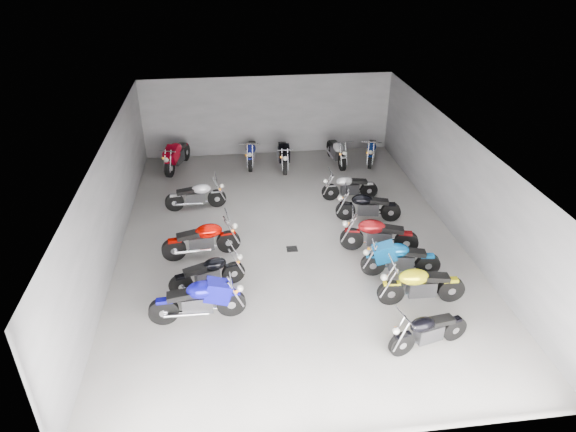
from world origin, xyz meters
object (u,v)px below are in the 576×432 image
at_px(motorcycle_left_c, 208,273).
at_px(motorcycle_right_f, 349,187).
at_px(motorcycle_right_e, 368,206).
at_px(motorcycle_back_c, 251,153).
at_px(motorcycle_back_f, 371,151).
at_px(motorcycle_right_a, 428,330).
at_px(motorcycle_right_c, 400,259).
at_px(motorcycle_left_b, 198,300).
at_px(motorcycle_right_d, 378,235).
at_px(drain_grate, 292,249).
at_px(motorcycle_right_b, 421,285).
at_px(motorcycle_left_f, 196,196).
at_px(motorcycle_back_e, 337,151).
at_px(motorcycle_back_a, 177,155).
at_px(motorcycle_back_d, 283,154).
at_px(motorcycle_left_d, 202,240).

height_order(motorcycle_left_c, motorcycle_right_f, motorcycle_left_c).
distance_m(motorcycle_right_e, motorcycle_back_c, 6.00).
bearing_deg(motorcycle_back_f, motorcycle_right_a, 100.14).
bearing_deg(motorcycle_right_a, motorcycle_right_c, -19.06).
xyz_separation_m(motorcycle_left_b, motorcycle_left_c, (0.21, 1.17, -0.07)).
bearing_deg(motorcycle_left_c, motorcycle_right_d, 87.51).
height_order(motorcycle_right_d, motorcycle_back_c, motorcycle_right_d).
xyz_separation_m(drain_grate, motorcycle_right_b, (2.83, -2.81, 0.52)).
relative_size(motorcycle_left_b, motorcycle_right_a, 1.18).
relative_size(motorcycle_left_f, motorcycle_right_a, 1.04).
xyz_separation_m(motorcycle_right_a, motorcycle_right_c, (0.24, 2.74, 0.04)).
bearing_deg(motorcycle_back_e, motorcycle_left_c, 50.85).
distance_m(motorcycle_right_d, motorcycle_back_f, 6.59).
xyz_separation_m(motorcycle_right_e, motorcycle_back_f, (1.38, 4.61, -0.02)).
bearing_deg(motorcycle_back_f, motorcycle_right_f, 80.84).
bearing_deg(drain_grate, motorcycle_right_a, -60.72).
xyz_separation_m(motorcycle_right_b, motorcycle_right_c, (-0.14, 1.20, -0.02)).
distance_m(motorcycle_right_d, motorcycle_back_a, 9.05).
bearing_deg(motorcycle_right_a, motorcycle_right_b, -27.86).
bearing_deg(motorcycle_back_d, motorcycle_right_a, 103.28).
xyz_separation_m(motorcycle_left_b, motorcycle_right_c, (5.28, 1.15, -0.04)).
bearing_deg(motorcycle_right_a, motorcycle_back_a, 15.84).
bearing_deg(motorcycle_back_a, motorcycle_back_f, -164.27).
bearing_deg(motorcycle_right_d, motorcycle_right_e, 8.44).
xyz_separation_m(motorcycle_left_f, motorcycle_right_e, (5.43, -1.48, 0.01)).
bearing_deg(drain_grate, motorcycle_left_b, -133.18).
xyz_separation_m(motorcycle_right_e, motorcycle_right_f, (-0.24, 1.53, -0.03)).
bearing_deg(motorcycle_back_e, drain_grate, 60.75).
bearing_deg(motorcycle_right_b, drain_grate, 47.40).
bearing_deg(motorcycle_back_a, motorcycle_left_c, 117.03).
bearing_deg(motorcycle_right_d, motorcycle_back_c, 39.16).
height_order(motorcycle_left_d, motorcycle_right_d, motorcycle_right_d).
bearing_deg(motorcycle_right_b, motorcycle_right_a, 168.35).
height_order(drain_grate, motorcycle_back_d, motorcycle_back_d).
xyz_separation_m(motorcycle_right_a, motorcycle_back_f, (1.55, 10.38, 0.01)).
xyz_separation_m(drain_grate, motorcycle_left_c, (-2.38, -1.59, 0.48)).
relative_size(drain_grate, motorcycle_right_a, 0.16).
relative_size(motorcycle_right_a, motorcycle_back_a, 0.86).
bearing_deg(motorcycle_right_c, motorcycle_back_c, 30.77).
bearing_deg(motorcycle_right_b, motorcycle_left_b, 91.75).
relative_size(motorcycle_left_d, motorcycle_right_d, 1.00).
bearing_deg(drain_grate, motorcycle_left_c, -146.29).
bearing_deg(motorcycle_right_e, motorcycle_back_d, 34.90).
xyz_separation_m(motorcycle_right_c, motorcycle_right_d, (-0.24, 1.23, 0.03)).
height_order(motorcycle_back_a, motorcycle_back_f, motorcycle_back_a).
height_order(motorcycle_back_d, motorcycle_back_f, motorcycle_back_d).
height_order(motorcycle_right_e, motorcycle_back_c, motorcycle_back_c).
bearing_deg(motorcycle_left_b, motorcycle_back_f, 139.50).
bearing_deg(motorcycle_right_e, drain_grate, 127.97).
bearing_deg(motorcycle_right_c, motorcycle_back_a, 46.06).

